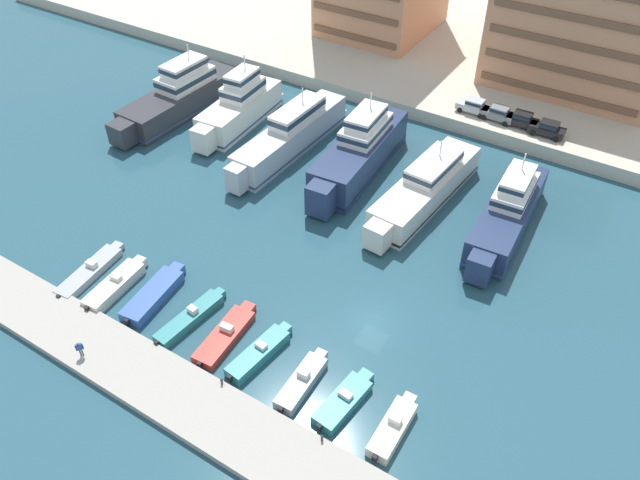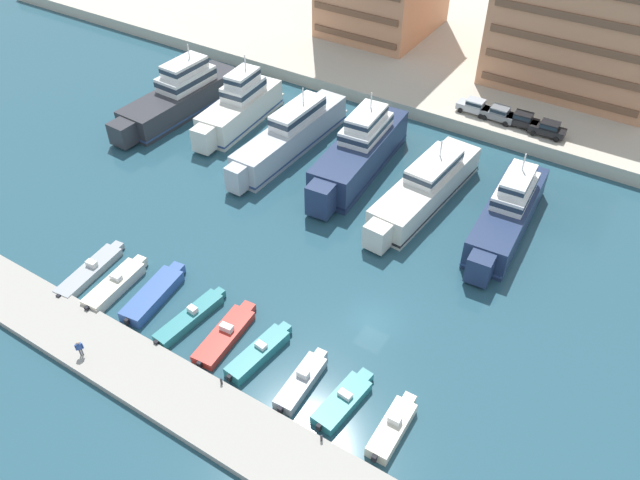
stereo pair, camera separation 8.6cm
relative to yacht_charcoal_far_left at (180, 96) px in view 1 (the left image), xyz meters
name	(u,v)px [view 1 (the left image)]	position (x,y,z in m)	size (l,w,h in m)	color
ground_plane	(373,321)	(38.38, -18.56, -2.30)	(400.00, 400.00, 0.00)	#285160
quay_promenade	(582,38)	(38.38, 49.09, -1.44)	(180.00, 70.00, 1.74)	beige
pier_dock	(273,452)	(38.38, -33.50, -1.98)	(120.00, 5.44, 0.65)	#A8A399
yacht_charcoal_far_left	(180,96)	(0.00, 0.00, 0.00)	(5.70, 20.88, 8.26)	#333338
yacht_ivory_left	(239,107)	(8.27, 1.67, 0.08)	(5.12, 16.37, 8.38)	silver
yacht_silver_mid_left	(290,135)	(17.16, -0.04, -0.19)	(4.06, 21.19, 7.00)	silver
yacht_navy_center_left	(359,151)	(26.05, 0.58, 0.25)	(5.92, 19.90, 8.63)	navy
yacht_ivory_center	(425,188)	(34.84, -0.81, -0.46)	(5.44, 20.04, 6.34)	silver
yacht_navy_center_right	(508,212)	(43.68, -0.52, -0.14)	(5.00, 18.52, 7.76)	navy
motorboat_grey_far_left	(90,271)	(13.18, -27.54, -1.92)	(2.56, 8.39, 1.25)	#9EA3A8
motorboat_cream_left	(116,285)	(16.67, -27.67, -1.76)	(2.42, 7.58, 1.50)	beige
motorboat_blue_mid_left	(154,294)	(20.48, -26.71, -1.77)	(2.95, 7.96, 1.06)	#33569E
motorboat_teal_center_left	(191,317)	(25.02, -27.01, -1.84)	(2.15, 7.92, 1.39)	teal
motorboat_red_center	(226,335)	(28.77, -26.88, -1.90)	(2.57, 7.75, 1.29)	red
motorboat_teal_center_right	(259,353)	(32.35, -26.95, -1.80)	(2.36, 7.16, 1.34)	teal
motorboat_grey_mid_right	(302,381)	(36.85, -27.42, -1.83)	(1.91, 6.60, 1.44)	#9EA3A8
motorboat_teal_right	(344,401)	(40.51, -27.20, -1.87)	(2.50, 6.50, 1.21)	teal
motorboat_cream_far_right	(393,427)	(44.77, -27.31, -1.78)	(1.81, 6.25, 1.58)	beige
car_silver_far_left	(474,106)	(33.09, 16.93, 0.41)	(4.11, 1.94, 1.80)	#B7BCC1
car_grey_left	(498,113)	(36.28, 16.79, 0.41)	(4.16, 2.04, 1.80)	slate
car_black_mid_left	(521,119)	(39.12, 16.89, 0.41)	(4.14, 2.01, 1.80)	black
car_black_center_left	(548,128)	(42.45, 16.48, 0.41)	(4.14, 2.00, 1.80)	black
apartment_block_left	(587,21)	(40.97, 31.88, 7.67)	(21.77, 15.62, 18.38)	tan
pedestrian_mid_deck	(79,348)	(20.47, -34.91, -0.69)	(0.43, 0.53, 1.62)	#4C515B
bollard_west	(222,381)	(31.78, -31.03, -1.33)	(0.20, 0.20, 0.61)	#2D2D33
bollard_west_mid	(322,438)	(40.95, -31.03, -1.33)	(0.20, 0.20, 0.61)	#2D2D33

